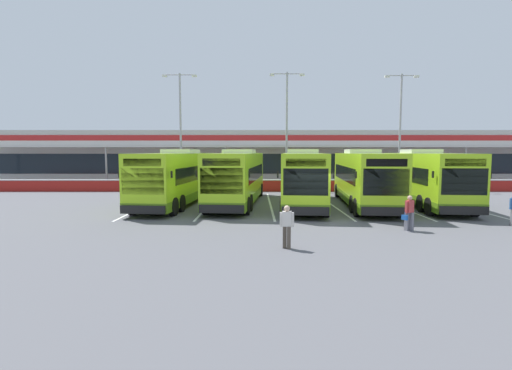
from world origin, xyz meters
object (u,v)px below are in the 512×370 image
Objects in this scene: coach_bus_leftmost at (176,178)px; lamp_post_centre at (286,123)px; coach_bus_left_centre at (237,178)px; pedestrian_with_handbag at (408,212)px; coach_bus_centre at (302,179)px; coach_bus_right_centre at (363,179)px; pedestrian_near_bin at (286,225)px; lamp_post_west at (179,124)px; coach_bus_rightmost at (423,179)px; lamp_post_east at (399,124)px.

lamp_post_centre is at bearing 50.24° from coach_bus_leftmost.
pedestrian_with_handbag is (8.27, -9.02, -0.93)m from coach_bus_left_centre.
pedestrian_with_handbag is 0.15× the size of lamp_post_centre.
coach_bus_centre is 1.00× the size of coach_bus_right_centre.
lamp_post_west reaches higher than pedestrian_near_bin.
coach_bus_leftmost is at bearing 179.09° from coach_bus_rightmost.
lamp_post_centre reaches higher than coach_bus_leftmost.
coach_bus_leftmost reaches higher than pedestrian_with_handbag.
coach_bus_rightmost is at bearing 1.32° from coach_bus_centre.
coach_bus_rightmost is (16.85, -0.27, 0.00)m from coach_bus_leftmost.
pedestrian_with_handbag is 24.51m from lamp_post_west.
coach_bus_rightmost is (8.30, 0.19, 0.00)m from coach_bus_centre.
lamp_post_east reaches higher than coach_bus_left_centre.
coach_bus_right_centre is 18.73m from lamp_post_west.
lamp_post_centre is 1.00× the size of lamp_post_east.
lamp_post_centre is (10.09, -0.48, 0.00)m from lamp_post_west.
coach_bus_centre is 1.12× the size of lamp_post_centre.
lamp_post_centre is (-4.11, 18.75, 5.43)m from pedestrian_with_handbag.
coach_bus_centre is (4.41, -0.71, 0.00)m from coach_bus_left_centre.
pedestrian_near_bin is 26.60m from lamp_post_east.
coach_bus_centre is at bearing -178.68° from coach_bus_rightmost.
coach_bus_left_centre is 1.00× the size of coach_bus_right_centre.
coach_bus_right_centre is 1.12× the size of lamp_post_west.
coach_bus_centre is at bearing 114.88° from pedestrian_with_handbag.
coach_bus_rightmost is 7.61× the size of pedestrian_near_bin.
lamp_post_east is at bearing 60.76° from pedestrian_near_bin.
coach_bus_right_centre is at bearing 61.84° from pedestrian_near_bin.
lamp_post_west is at bearing 150.10° from coach_bus_rightmost.
pedestrian_with_handbag is (3.86, -8.32, -0.93)m from coach_bus_centre.
coach_bus_leftmost is 13.68m from pedestrian_near_bin.
coach_bus_rightmost is 12.15m from lamp_post_east.
coach_bus_left_centre is 1.12× the size of lamp_post_west.
coach_bus_left_centre is 1.00× the size of coach_bus_centre.
coach_bus_right_centre is (12.66, -0.57, 0.00)m from coach_bus_leftmost.
lamp_post_west reaches higher than coach_bus_rightmost.
pedestrian_near_bin is at bearing -119.24° from lamp_post_east.
coach_bus_centre and coach_bus_right_centre have the same top height.
coach_bus_left_centre is at bearing -113.16° from lamp_post_centre.
coach_bus_left_centre is 1.12× the size of lamp_post_east.
pedestrian_with_handbag is at bearing -53.55° from lamp_post_west.
lamp_post_west is at bearing 120.16° from coach_bus_left_centre.
coach_bus_right_centre is (8.52, -0.82, 0.00)m from coach_bus_left_centre.
coach_bus_left_centre is 4.47m from coach_bus_centre.
lamp_post_west is (-14.45, 11.02, 4.50)m from coach_bus_right_centre.
lamp_post_centre is (1.74, 21.94, 5.42)m from pedestrian_near_bin.
coach_bus_centre is at bearing -88.62° from lamp_post_centre.
lamp_post_east reaches higher than coach_bus_right_centre.
coach_bus_left_centre is at bearing 177.68° from coach_bus_rightmost.
coach_bus_right_centre is 8.26m from pedestrian_with_handbag.
pedestrian_with_handbag is at bearing -109.38° from lamp_post_east.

